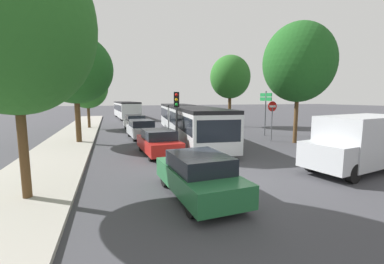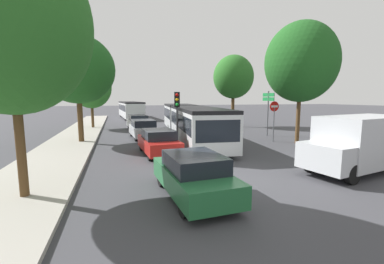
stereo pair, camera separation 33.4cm
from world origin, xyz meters
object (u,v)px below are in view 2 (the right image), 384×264
(city_bus_rear, at_px, (131,109))
(queued_car_red, at_px, (159,142))
(queued_car_silver, at_px, (143,129))
(white_van, at_px, (360,142))
(queued_car_white, at_px, (138,122))
(tree_left_near, at_px, (6,28))
(tree_right_mid, at_px, (233,78))
(queued_car_green, at_px, (193,175))
(direction_sign_post, at_px, (268,104))
(tree_left_mid, at_px, (77,71))
(tree_right_near, at_px, (301,64))
(tree_left_far, at_px, (92,88))
(articulated_bus, at_px, (189,119))
(no_entry_sign, at_px, (274,115))
(traffic_light, at_px, (177,107))

(city_bus_rear, relative_size, queued_car_red, 2.91)
(queued_car_silver, xyz_separation_m, white_van, (7.66, -11.63, 0.53))
(queued_car_white, relative_size, tree_left_near, 0.55)
(tree_right_mid, bearing_deg, queued_car_green, -118.72)
(queued_car_silver, height_order, white_van, white_van)
(white_van, distance_m, tree_left_near, 12.96)
(queued_car_white, relative_size, tree_right_mid, 0.56)
(queued_car_white, height_order, white_van, white_van)
(tree_right_mid, bearing_deg, white_van, -97.83)
(direction_sign_post, relative_size, tree_left_mid, 0.50)
(city_bus_rear, xyz_separation_m, queued_car_green, (0.13, -32.53, -0.75))
(white_van, height_order, tree_right_near, tree_right_near)
(queued_car_silver, relative_size, queued_car_white, 0.99)
(white_van, bearing_deg, tree_left_far, -69.57)
(articulated_bus, relative_size, queued_car_white, 3.97)
(city_bus_rear, bearing_deg, queued_car_green, 176.60)
(queued_car_green, height_order, tree_right_near, tree_right_near)
(city_bus_rear, bearing_deg, tree_left_near, 167.50)
(queued_car_green, height_order, tree_left_near, tree_left_near)
(queued_car_red, relative_size, tree_right_mid, 0.54)
(direction_sign_post, distance_m, tree_right_near, 4.55)
(no_entry_sign, relative_size, tree_left_mid, 0.39)
(queued_car_silver, relative_size, tree_left_mid, 0.58)
(queued_car_green, distance_m, queued_car_red, 6.29)
(articulated_bus, distance_m, city_bus_rear, 20.94)
(queued_car_white, relative_size, no_entry_sign, 1.49)
(queued_car_red, xyz_separation_m, tree_left_far, (-4.36, 13.75, 3.31))
(queued_car_green, height_order, queued_car_white, queued_car_white)
(white_van, bearing_deg, traffic_light, -59.08)
(white_van, bearing_deg, queued_car_white, -77.22)
(tree_left_mid, bearing_deg, articulated_bus, 3.71)
(queued_car_green, xyz_separation_m, tree_left_far, (-4.44, 20.04, 3.31))
(queued_car_red, bearing_deg, queued_car_green, 177.04)
(no_entry_sign, relative_size, tree_right_near, 0.35)
(queued_car_red, xyz_separation_m, tree_left_mid, (-4.52, 5.06, 4.11))
(tree_right_mid, bearing_deg, tree_right_near, -91.48)
(city_bus_rear, height_order, traffic_light, traffic_light)
(direction_sign_post, height_order, tree_right_near, tree_right_near)
(articulated_bus, height_order, tree_left_far, tree_left_far)
(no_entry_sign, bearing_deg, articulated_bus, -125.58)
(tree_left_near, bearing_deg, queued_car_silver, 66.94)
(city_bus_rear, xyz_separation_m, white_van, (7.52, -31.85, -0.20))
(queued_car_silver, bearing_deg, articulated_bus, -101.27)
(queued_car_green, xyz_separation_m, no_entry_sign, (8.32, 8.17, 1.19))
(city_bus_rear, bearing_deg, direction_sign_post, -159.78)
(articulated_bus, xyz_separation_m, tree_left_far, (-7.61, 8.19, 2.59))
(queued_car_silver, bearing_deg, tree_right_near, -121.94)
(tree_left_mid, bearing_deg, city_bus_rear, 78.07)
(articulated_bus, height_order, tree_left_near, tree_left_near)
(city_bus_rear, height_order, tree_left_far, tree_left_far)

